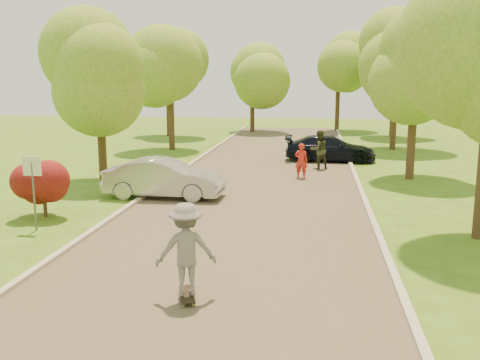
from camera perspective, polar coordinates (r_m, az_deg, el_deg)
The scene contains 20 objects.
ground at distance 11.24m, azimuth -4.11°, elevation -12.15°, with size 100.00×100.00×0.00m, color #416518.
road at distance 18.76m, azimuth 1.03°, elevation -2.68°, with size 8.00×60.00×0.01m, color #4C4438.
curb_left at distance 19.65m, azimuth -10.79°, elevation -2.09°, with size 0.18×60.00×0.12m, color #B2AD9E.
curb_right at distance 18.71m, azimuth 13.45°, elevation -2.85°, with size 0.18×60.00×0.12m, color #B2AD9E.
street_sign at distance 16.48m, azimuth -21.24°, elevation 0.23°, with size 0.55×0.06×2.17m.
red_shrub at distance 18.09m, azimuth -20.22°, elevation -0.32°, with size 1.70×1.70×1.95m.
tree_l_midb at distance 23.89m, azimuth -14.44°, elevation 10.96°, with size 4.30×4.20×6.62m.
tree_l_far at distance 33.26m, azimuth -7.12°, elevation 12.59°, with size 4.92×4.80×7.79m.
tree_r_midb at distance 24.51m, azimuth 18.72°, elevation 11.41°, with size 4.51×4.40×7.01m.
tree_r_far at distance 34.51m, azimuth 16.83°, elevation 12.76°, with size 5.33×5.20×8.34m.
tree_bg_a at distance 41.60m, azimuth -7.44°, elevation 12.00°, with size 5.12×5.00×7.72m.
tree_bg_b at distance 42.55m, azimuth 16.53°, elevation 11.92°, with size 5.12×5.00×7.95m.
tree_bg_c at distance 44.40m, azimuth 1.62°, elevation 11.62°, with size 4.92×4.80×7.33m.
tree_bg_d at distance 46.16m, azimuth 10.77°, elevation 11.77°, with size 5.12×5.00×7.72m.
silver_sedan at distance 20.01m, azimuth -8.11°, elevation 0.18°, with size 1.54×4.42×1.46m, color #A6A6AB.
dark_sedan at distance 28.98m, azimuth 9.60°, elevation 3.34°, with size 1.94×4.78×1.39m, color black.
longboard at distance 11.03m, azimuth -5.69°, elevation -12.05°, with size 0.56×0.99×0.11m.
skateboarder at distance 10.70m, azimuth -5.78°, elevation -7.34°, with size 1.21×0.69×1.87m, color slate.
person_striped at distance 23.81m, azimuth 6.55°, elevation 2.05°, with size 0.57×0.38×1.57m, color red.
person_olive at distance 26.28m, azimuth 8.40°, elevation 3.20°, with size 0.93×0.72×1.91m, color #2D331E.
Camera 1 is at (2.23, -10.11, 4.38)m, focal length 40.00 mm.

